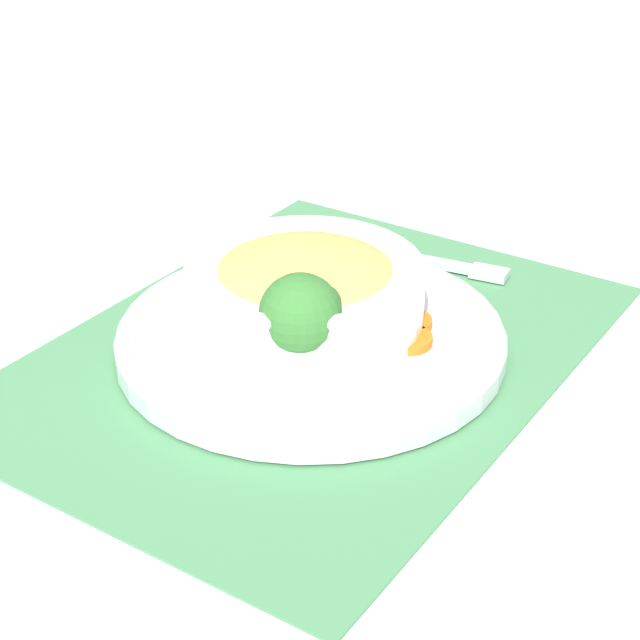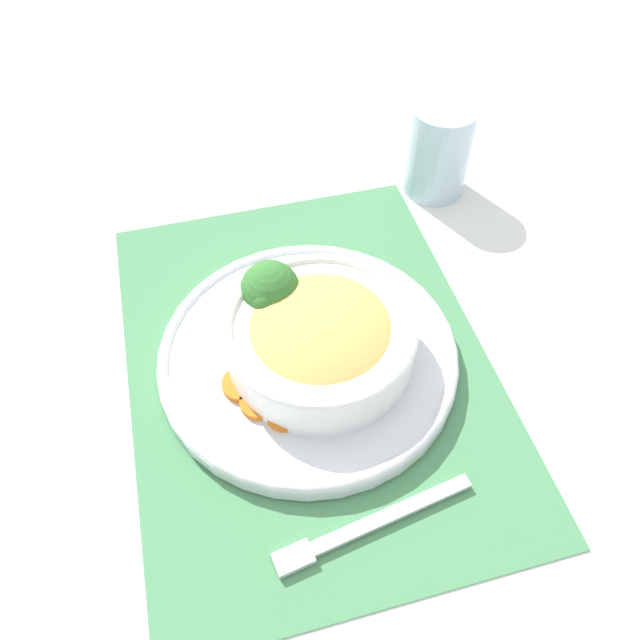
# 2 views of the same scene
# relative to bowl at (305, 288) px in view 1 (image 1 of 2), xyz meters

# --- Properties ---
(ground_plane) EXTENTS (4.00, 4.00, 0.00)m
(ground_plane) POSITION_rel_bowl_xyz_m (0.01, 0.01, -0.05)
(ground_plane) COLOR white
(placemat) EXTENTS (0.51, 0.39, 0.00)m
(placemat) POSITION_rel_bowl_xyz_m (0.01, 0.01, -0.05)
(placemat) COLOR #4C8C59
(placemat) RESTS_ON ground_plane
(plate) EXTENTS (0.30, 0.30, 0.02)m
(plate) POSITION_rel_bowl_xyz_m (0.01, 0.01, -0.04)
(plate) COLOR silver
(plate) RESTS_ON placemat
(bowl) EXTENTS (0.18, 0.18, 0.06)m
(bowl) POSITION_rel_bowl_xyz_m (0.00, 0.00, 0.00)
(bowl) COLOR white
(bowl) RESTS_ON plate
(broccoli_floret) EXTENTS (0.06, 0.06, 0.07)m
(broccoli_floret) POSITION_rel_bowl_xyz_m (0.06, 0.04, 0.01)
(broccoli_floret) COLOR #84AD5B
(broccoli_floret) RESTS_ON plate
(carrot_slice_near) EXTENTS (0.04, 0.04, 0.01)m
(carrot_slice_near) POSITION_rel_bowl_xyz_m (-0.02, 0.08, -0.03)
(carrot_slice_near) COLOR orange
(carrot_slice_near) RESTS_ON plate
(carrot_slice_middle) EXTENTS (0.04, 0.04, 0.01)m
(carrot_slice_middle) POSITION_rel_bowl_xyz_m (-0.04, 0.07, -0.03)
(carrot_slice_middle) COLOR orange
(carrot_slice_middle) RESTS_ON plate
(carrot_slice_far) EXTENTS (0.04, 0.04, 0.01)m
(carrot_slice_far) POSITION_rel_bowl_xyz_m (-0.06, 0.04, -0.03)
(carrot_slice_far) COLOR orange
(carrot_slice_far) RESTS_ON plate
(fork) EXTENTS (0.05, 0.18, 0.01)m
(fork) POSITION_rel_bowl_xyz_m (-0.17, 0.01, -0.04)
(fork) COLOR silver
(fork) RESTS_ON placemat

